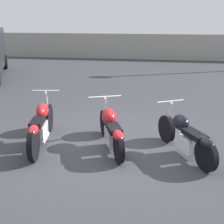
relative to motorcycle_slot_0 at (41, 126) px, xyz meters
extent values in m
plane|color=#38383D|center=(1.43, 0.31, -0.44)|extent=(60.00, 60.00, 0.00)
cube|color=#9E998E|center=(1.43, 13.44, 0.32)|extent=(40.00, 0.04, 1.53)
cylinder|color=black|center=(-0.14, 0.81, -0.11)|extent=(0.21, 0.67, 0.67)
cylinder|color=black|center=(0.12, -0.72, -0.11)|extent=(0.21, 0.67, 0.67)
cube|color=silver|center=(0.00, -0.03, -0.14)|extent=(0.29, 0.58, 0.37)
ellipsoid|color=red|center=(-0.04, 0.23, 0.26)|extent=(0.34, 0.57, 0.30)
cube|color=black|center=(0.05, -0.29, 0.18)|extent=(0.32, 0.57, 0.10)
ellipsoid|color=red|center=(0.11, -0.67, 0.16)|extent=(0.27, 0.47, 0.16)
cylinder|color=silver|center=(-0.12, 0.71, 0.58)|extent=(0.59, 0.13, 0.04)
cylinder|color=silver|center=(-0.13, 0.76, 0.23)|extent=(0.09, 0.26, 0.66)
cylinder|color=silver|center=(0.15, -0.17, -0.21)|extent=(0.16, 0.55, 0.07)
cylinder|color=black|center=(1.20, 0.79, -0.15)|extent=(0.30, 0.58, 0.58)
cylinder|color=black|center=(1.72, -0.55, -0.15)|extent=(0.30, 0.58, 0.58)
cube|color=silver|center=(1.49, 0.05, -0.18)|extent=(0.37, 0.55, 0.32)
ellipsoid|color=red|center=(1.40, 0.28, 0.18)|extent=(0.46, 0.60, 0.34)
cube|color=black|center=(1.58, -0.17, 0.09)|extent=(0.41, 0.58, 0.10)
ellipsoid|color=red|center=(1.70, -0.50, 0.09)|extent=(0.34, 0.48, 0.16)
cylinder|color=silver|center=(1.24, 0.70, 0.49)|extent=(0.69, 0.30, 0.04)
cylinder|color=silver|center=(1.22, 0.74, 0.17)|extent=(0.14, 0.25, 0.63)
cylinder|color=silver|center=(1.65, -0.04, -0.24)|extent=(0.29, 0.60, 0.07)
cylinder|color=black|center=(2.61, 0.61, -0.15)|extent=(0.37, 0.57, 0.59)
cylinder|color=black|center=(3.29, -0.64, -0.15)|extent=(0.37, 0.57, 0.59)
cube|color=silver|center=(2.99, -0.08, -0.17)|extent=(0.42, 0.55, 0.32)
ellipsoid|color=black|center=(2.87, 0.14, 0.18)|extent=(0.45, 0.52, 0.31)
cube|color=black|center=(3.10, -0.29, 0.10)|extent=(0.49, 0.63, 0.10)
ellipsoid|color=black|center=(3.27, -0.60, 0.09)|extent=(0.39, 0.48, 0.16)
cylinder|color=silver|center=(2.66, 0.53, 0.50)|extent=(0.55, 0.32, 0.04)
cylinder|color=silver|center=(2.64, 0.57, 0.18)|extent=(0.16, 0.24, 0.63)
cylinder|color=silver|center=(3.16, -0.14, -0.23)|extent=(0.35, 0.56, 0.07)
cylinder|color=black|center=(-5.39, 8.93, -0.09)|extent=(0.48, 0.73, 0.70)
camera|label=1|loc=(2.42, -5.84, 2.24)|focal=50.00mm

